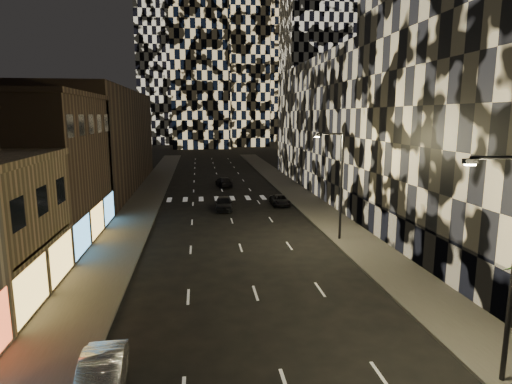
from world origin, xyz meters
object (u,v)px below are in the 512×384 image
object	(u,v)px
streetlight_near	(510,255)
streetlight_far	(339,178)
car_dark_rightlane	(280,200)
car_dark_oncoming	(224,182)
car_silver_parked	(101,379)
car_dark_midlane	(224,203)

from	to	relation	value
streetlight_near	streetlight_far	xyz separation A→B (m)	(0.00, 20.00, 0.00)
car_dark_rightlane	streetlight_far	bearing A→B (deg)	-82.17
car_dark_oncoming	streetlight_far	bearing A→B (deg)	98.60
car_silver_parked	car_dark_rightlane	bearing A→B (deg)	64.65
streetlight_near	car_dark_rightlane	distance (m)	35.26
streetlight_far	car_dark_rightlane	distance (m)	15.76
car_dark_midlane	car_dark_oncoming	distance (m)	16.26
streetlight_far	car_dark_oncoming	world-z (taller)	streetlight_far
car_silver_parked	car_dark_oncoming	bearing A→B (deg)	77.33
streetlight_near	car_silver_parked	xyz separation A→B (m)	(-15.39, 1.22, -4.59)
car_dark_rightlane	streetlight_near	bearing A→B (deg)	-86.74
streetlight_far	car_dark_midlane	xyz separation A→B (m)	(-8.85, 13.14, -4.57)
streetlight_near	streetlight_far	world-z (taller)	same
streetlight_far	car_silver_parked	size ratio (longest dim) A/B	1.94
car_dark_oncoming	car_dark_midlane	bearing A→B (deg)	80.11
streetlight_far	car_silver_parked	bearing A→B (deg)	-129.34
car_dark_midlane	car_dark_rightlane	xyz separation A→B (m)	(6.77, 1.73, -0.18)
car_silver_parked	car_dark_midlane	size ratio (longest dim) A/B	1.02
streetlight_near	car_dark_rightlane	xyz separation A→B (m)	(-2.09, 34.88, -4.75)
car_dark_rightlane	car_dark_oncoming	bearing A→B (deg)	111.53
streetlight_near	car_dark_rightlane	bearing A→B (deg)	93.43
car_dark_midlane	car_silver_parked	bearing A→B (deg)	-97.96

